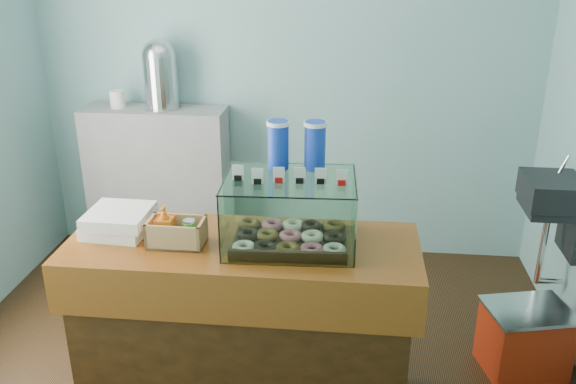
# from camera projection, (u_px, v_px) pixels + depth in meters

# --- Properties ---
(ground) EXTENTS (3.50, 3.50, 0.00)m
(ground) POSITION_uv_depth(u_px,v_px,m) (255.00, 370.00, 3.32)
(ground) COLOR black
(ground) RESTS_ON ground
(room_shell) EXTENTS (3.54, 3.04, 2.82)m
(room_shell) POSITION_uv_depth(u_px,v_px,m) (253.00, 53.00, 2.68)
(room_shell) COLOR #7AB3B2
(room_shell) RESTS_ON ground
(counter) EXTENTS (1.60, 0.60, 0.90)m
(counter) POSITION_uv_depth(u_px,v_px,m) (244.00, 326.00, 2.91)
(counter) COLOR #47260D
(counter) RESTS_ON ground
(back_shelf) EXTENTS (1.00, 0.32, 1.10)m
(back_shelf) POSITION_uv_depth(u_px,v_px,m) (159.00, 183.00, 4.42)
(back_shelf) COLOR #969699
(back_shelf) RESTS_ON ground
(display_case) EXTENTS (0.59, 0.44, 0.53)m
(display_case) POSITION_uv_depth(u_px,v_px,m) (291.00, 207.00, 2.70)
(display_case) COLOR black
(display_case) RESTS_ON counter
(condiment_crate) EXTENTS (0.25, 0.15, 0.18)m
(condiment_crate) POSITION_uv_depth(u_px,v_px,m) (174.00, 231.00, 2.71)
(condiment_crate) COLOR tan
(condiment_crate) RESTS_ON counter
(pastry_boxes) EXTENTS (0.30, 0.30, 0.11)m
(pastry_boxes) POSITION_uv_depth(u_px,v_px,m) (119.00, 221.00, 2.83)
(pastry_boxes) COLOR white
(pastry_boxes) RESTS_ON counter
(coffee_urn) EXTENTS (0.26, 0.26, 0.48)m
(coffee_urn) POSITION_uv_depth(u_px,v_px,m) (160.00, 72.00, 4.12)
(coffee_urn) COLOR silver
(coffee_urn) RESTS_ON back_shelf
(red_cooler) EXTENTS (0.50, 0.42, 0.38)m
(red_cooler) POSITION_uv_depth(u_px,v_px,m) (524.00, 339.00, 3.26)
(red_cooler) COLOR red
(red_cooler) RESTS_ON ground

